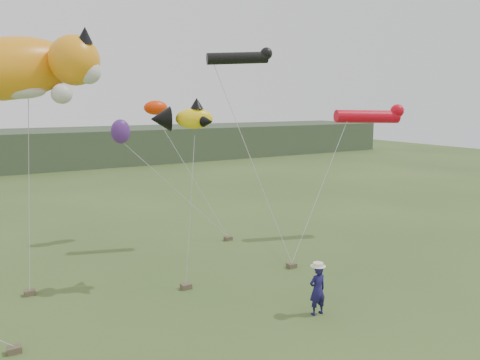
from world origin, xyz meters
TOP-DOWN VIEW (x-y plane):
  - ground at (0.00, 0.00)m, footprint 120.00×120.00m
  - headland at (-3.11, 44.69)m, footprint 90.00×13.00m
  - festival_attendant at (1.52, -0.04)m, footprint 0.66×0.45m
  - sandbag_anchors at (-1.81, 5.29)m, footprint 11.49×6.88m
  - cat_kite at (-6.09, 8.20)m, footprint 6.79×3.74m
  - fish_kite at (-1.22, 4.73)m, footprint 2.46×1.65m
  - tube_kites at (7.72, 6.79)m, footprint 10.21×3.45m
  - misc_kites at (-0.75, 11.47)m, footprint 2.90×0.94m

SIDE VIEW (x-z plane):
  - ground at x=0.00m, z-range 0.00..0.00m
  - sandbag_anchors at x=-1.81m, z-range 0.00..0.20m
  - festival_attendant at x=1.52m, z-range 0.00..1.74m
  - headland at x=-3.11m, z-range -0.08..3.92m
  - misc_kites at x=-0.75m, z-range 5.15..7.27m
  - fish_kite at x=-1.22m, z-range 5.92..7.16m
  - tube_kites at x=7.72m, z-range 5.61..9.29m
  - cat_kite at x=-6.09m, z-range 6.85..9.98m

